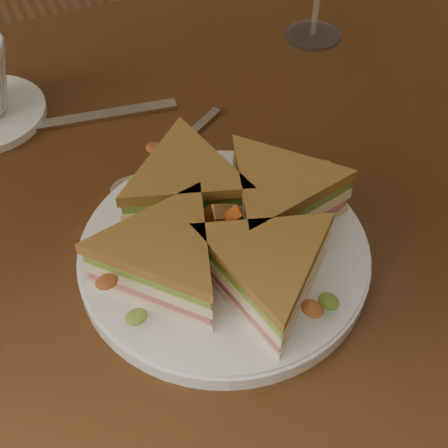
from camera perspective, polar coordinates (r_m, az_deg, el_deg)
name	(u,v)px	position (r m, az deg, el deg)	size (l,w,h in m)	color
table	(189,245)	(0.73, -3.24, -1.94)	(1.20, 0.80, 0.75)	#321A0B
plate	(224,254)	(0.59, 0.00, -2.75)	(0.27, 0.27, 0.02)	white
sandwich_wedges	(224,228)	(0.56, 0.00, -0.34)	(0.29, 0.29, 0.06)	#FFECBC
crisps_mound	(224,231)	(0.56, 0.00, -0.62)	(0.09, 0.09, 0.05)	#C35919
spoon	(146,175)	(0.67, -7.15, 4.46)	(0.16, 0.11, 0.01)	silver
knife	(80,119)	(0.76, -13.03, 9.30)	(0.21, 0.05, 0.00)	silver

